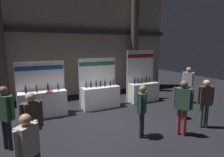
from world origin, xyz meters
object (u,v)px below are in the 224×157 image
object	(u,v)px
exhibitor_booth_1	(100,95)
trash_bin	(182,111)
visitor_5	(142,107)
visitor_8	(32,121)
visitor_0	(205,100)
visitor_1	(27,147)
visitor_2	(5,112)
exhibitor_booth_0	(43,102)
visitor_6	(183,103)
visitor_7	(188,82)
exhibitor_booth_2	(143,89)

from	to	relation	value
exhibitor_booth_1	trash_bin	world-z (taller)	exhibitor_booth_1
visitor_5	visitor_8	bearing A→B (deg)	135.93
visitor_0	visitor_1	bearing A→B (deg)	37.49
visitor_2	trash_bin	bearing A→B (deg)	44.44
exhibitor_booth_0	visitor_6	world-z (taller)	exhibitor_booth_0
exhibitor_booth_1	visitor_5	xyz separation A→B (m)	(0.05, -3.22, 0.38)
trash_bin	visitor_5	world-z (taller)	visitor_5
visitor_2	visitor_5	distance (m)	3.88
visitor_7	visitor_8	world-z (taller)	visitor_7
visitor_1	visitor_2	xyz separation A→B (m)	(-0.45, 2.00, 0.12)
trash_bin	visitor_2	xyz separation A→B (m)	(-6.06, 0.46, 0.79)
exhibitor_booth_0	trash_bin	size ratio (longest dim) A/B	3.71
visitor_1	visitor_6	distance (m)	4.53
exhibitor_booth_1	visitor_6	distance (m)	3.93
exhibitor_booth_1	visitor_1	xyz separation A→B (m)	(-3.24, -4.21, 0.38)
visitor_6	visitor_7	xyz separation A→B (m)	(2.89, 2.43, -0.01)
trash_bin	visitor_7	distance (m)	2.39
visitor_0	visitor_6	bearing A→B (deg)	35.46
visitor_8	exhibitor_booth_2	bearing A→B (deg)	15.04
visitor_0	visitor_7	xyz separation A→B (m)	(1.76, 2.35, 0.05)
exhibitor_booth_2	trash_bin	world-z (taller)	exhibitor_booth_2
exhibitor_booth_0	exhibitor_booth_1	world-z (taller)	exhibitor_booth_1
trash_bin	visitor_2	distance (m)	6.13
visitor_0	exhibitor_booth_1	bearing A→B (deg)	-24.99
visitor_0	visitor_1	xyz separation A→B (m)	(-5.63, -0.59, -0.04)
visitor_6	visitor_8	world-z (taller)	visitor_6
trash_bin	visitor_0	size ratio (longest dim) A/B	0.35
exhibitor_booth_2	visitor_5	bearing A→B (deg)	-125.83
exhibitor_booth_0	exhibitor_booth_1	bearing A→B (deg)	-0.12
trash_bin	visitor_0	xyz separation A→B (m)	(0.02, -0.95, 0.71)
visitor_0	visitor_7	size ratio (longest dim) A/B	0.95
visitor_7	visitor_8	distance (m)	7.49
exhibitor_booth_1	exhibitor_booth_2	distance (m)	2.37
exhibitor_booth_1	visitor_7	xyz separation A→B (m)	(4.15, -1.26, 0.47)
trash_bin	visitor_7	bearing A→B (deg)	38.12
visitor_6	exhibitor_booth_0	bearing A→B (deg)	-167.32
exhibitor_booth_2	visitor_1	distance (m)	7.01
trash_bin	visitor_8	bearing A→B (deg)	-174.33
visitor_2	visitor_1	bearing A→B (deg)	-28.58
exhibitor_booth_0	visitor_7	bearing A→B (deg)	-10.78
exhibitor_booth_1	visitor_7	world-z (taller)	exhibitor_booth_1
exhibitor_booth_0	visitor_0	distance (m)	6.10
exhibitor_booth_2	visitor_8	distance (m)	6.33
trash_bin	visitor_8	distance (m)	5.53
exhibitor_booth_1	visitor_7	bearing A→B (deg)	-16.89
visitor_8	visitor_1	bearing A→B (deg)	-114.22
exhibitor_booth_1	visitor_6	size ratio (longest dim) A/B	1.26
trash_bin	visitor_1	distance (m)	5.86
exhibitor_booth_0	visitor_6	size ratio (longest dim) A/B	1.23
exhibitor_booth_2	visitor_5	size ratio (longest dim) A/B	1.57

